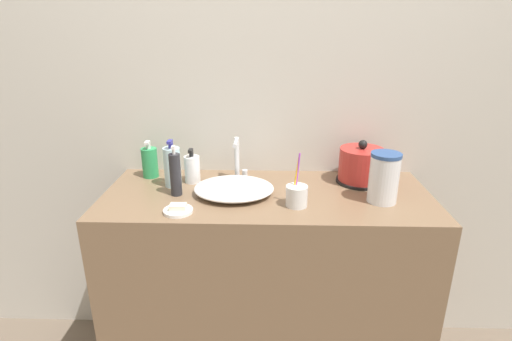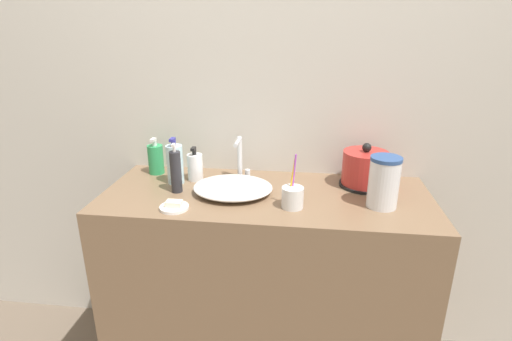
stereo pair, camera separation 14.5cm
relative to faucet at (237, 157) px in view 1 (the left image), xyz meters
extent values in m
cube|color=beige|center=(0.13, 0.14, 0.29)|extent=(6.00, 0.04, 2.60)
cube|color=brown|center=(0.13, -0.16, -0.56)|extent=(1.34, 0.55, 0.90)
ellipsoid|color=white|center=(-0.01, -0.17, -0.08)|extent=(0.33, 0.28, 0.05)
cylinder|color=silver|center=(-0.01, 0.01, -0.01)|extent=(0.02, 0.02, 0.19)
cylinder|color=silver|center=(-0.01, -0.04, 0.08)|extent=(0.02, 0.10, 0.02)
cylinder|color=silver|center=(0.03, 0.01, -0.08)|extent=(0.02, 0.02, 0.04)
cylinder|color=black|center=(0.54, -0.02, -0.10)|extent=(0.21, 0.21, 0.01)
cylinder|color=#B22D28|center=(0.54, -0.02, -0.03)|extent=(0.19, 0.19, 0.15)
sphere|color=black|center=(0.54, -0.02, 0.07)|extent=(0.04, 0.04, 0.04)
cylinder|color=silver|center=(0.24, -0.27, -0.06)|extent=(0.08, 0.08, 0.08)
cylinder|color=#B24CCC|center=(0.24, -0.26, 0.02)|extent=(0.02, 0.01, 0.17)
cylinder|color=yellow|center=(0.24, -0.26, 0.01)|extent=(0.03, 0.01, 0.16)
cylinder|color=silver|center=(-0.27, -0.09, -0.02)|extent=(0.07, 0.07, 0.17)
cylinder|color=#333399|center=(-0.27, -0.09, 0.08)|extent=(0.02, 0.02, 0.02)
cube|color=#333399|center=(-0.27, -0.10, 0.10)|extent=(0.02, 0.04, 0.01)
cylinder|color=#28282D|center=(-0.24, -0.18, -0.02)|extent=(0.05, 0.05, 0.17)
cylinder|color=white|center=(-0.24, -0.18, 0.08)|extent=(0.01, 0.01, 0.02)
cube|color=white|center=(-0.24, -0.19, 0.10)|extent=(0.01, 0.02, 0.01)
cylinder|color=white|center=(-0.20, -0.04, -0.04)|extent=(0.07, 0.07, 0.12)
cylinder|color=black|center=(-0.20, -0.04, 0.03)|extent=(0.02, 0.02, 0.02)
cube|color=black|center=(-0.20, -0.05, 0.04)|extent=(0.02, 0.04, 0.01)
cylinder|color=#2D9956|center=(-0.40, 0.02, -0.04)|extent=(0.07, 0.07, 0.13)
cylinder|color=white|center=(-0.40, 0.02, 0.04)|extent=(0.02, 0.02, 0.02)
cube|color=white|center=(-0.40, 0.01, 0.06)|extent=(0.02, 0.04, 0.01)
cylinder|color=white|center=(-0.20, -0.34, -0.10)|extent=(0.11, 0.11, 0.01)
cube|color=#EFE5C6|center=(-0.20, -0.34, -0.08)|extent=(0.06, 0.04, 0.02)
cylinder|color=silver|center=(0.58, -0.22, -0.01)|extent=(0.11, 0.11, 0.18)
cylinder|color=#2D4C84|center=(0.58, -0.22, 0.09)|extent=(0.12, 0.12, 0.01)
camera|label=1|loc=(0.13, -1.66, 0.55)|focal=28.00mm
camera|label=2|loc=(0.28, -1.65, 0.55)|focal=28.00mm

